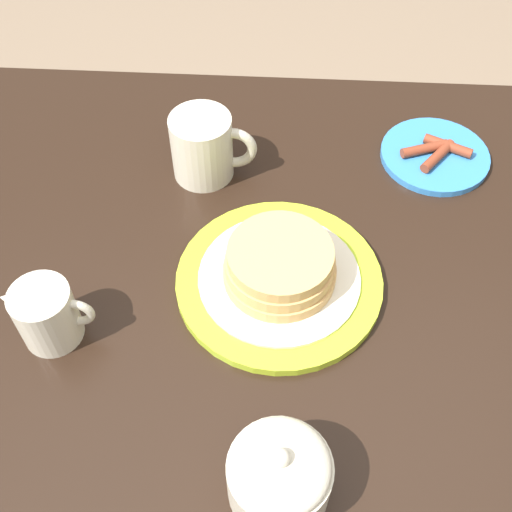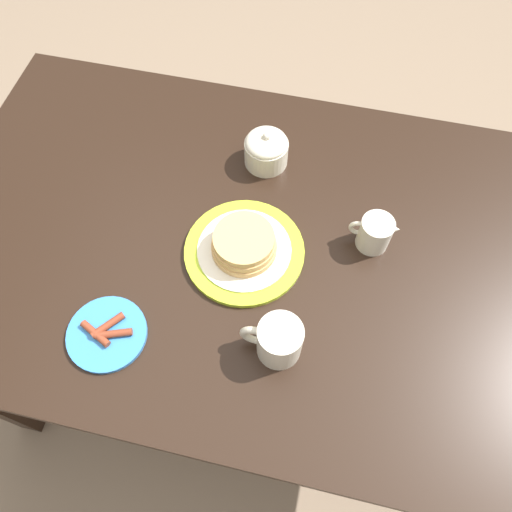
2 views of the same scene
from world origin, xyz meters
name	(u,v)px [view 1 (image 1 of 2)]	position (x,y,z in m)	size (l,w,h in m)	color
ground_plane	(259,501)	(0.00, 0.00, 0.00)	(8.00, 8.00, 0.00)	#7A6651
dining_table	(261,353)	(0.00, 0.00, 0.63)	(1.40, 0.87, 0.75)	black
pancake_plate	(279,273)	(0.02, 0.03, 0.77)	(0.25, 0.25, 0.06)	#AAC628
side_plate_bacon	(435,155)	(0.23, 0.26, 0.76)	(0.15, 0.15, 0.02)	#337AC6
coffee_mug	(204,146)	(-0.09, 0.21, 0.80)	(0.12, 0.08, 0.09)	beige
creamer_pitcher	(46,314)	(-0.23, -0.05, 0.79)	(0.10, 0.07, 0.08)	beige
sugar_bowl	(279,474)	(0.03, -0.22, 0.79)	(0.10, 0.10, 0.09)	beige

